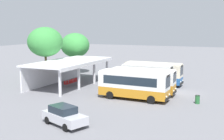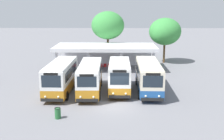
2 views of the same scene
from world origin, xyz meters
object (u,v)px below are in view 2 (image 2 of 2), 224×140
city_bus_second_in_row (90,77)px  waiting_chair_middle_seat (101,66)px  waiting_chair_fourth_seat (105,66)px  city_bus_fourth_amber (148,76)px  waiting_chair_fifth_seat (109,66)px  city_bus_nearest_orange (61,76)px  city_bus_middle_cream (119,75)px  waiting_chair_second_from_end (97,66)px  waiting_chair_end_by_column (93,66)px  waiting_chair_far_end_seat (113,66)px  litter_bin_apron (58,113)px

city_bus_second_in_row → waiting_chair_middle_seat: 10.62m
city_bus_second_in_row → waiting_chair_fourth_seat: 10.72m
city_bus_fourth_amber → waiting_chair_fifth_seat: 11.10m
city_bus_nearest_orange → waiting_chair_middle_seat: size_ratio=9.26×
city_bus_nearest_orange → city_bus_second_in_row: 3.03m
city_bus_middle_cream → city_bus_fourth_amber: size_ratio=0.81×
waiting_chair_second_from_end → city_bus_fourth_amber: bearing=-58.9°
waiting_chair_second_from_end → waiting_chair_fifth_seat: same height
waiting_chair_end_by_column → waiting_chair_second_from_end: 0.59m
city_bus_second_in_row → waiting_chair_end_by_column: 10.71m
waiting_chair_second_from_end → waiting_chair_middle_seat: size_ratio=1.00×
waiting_chair_second_from_end → waiting_chair_middle_seat: (0.59, -0.05, 0.00)m
waiting_chair_end_by_column → waiting_chair_fourth_seat: same height
city_bus_second_in_row → city_bus_middle_cream: (3.03, 0.40, 0.06)m
waiting_chair_end_by_column → waiting_chair_far_end_seat: size_ratio=1.00×
city_bus_fourth_amber → litter_bin_apron: 10.87m
city_bus_fourth_amber → waiting_chair_fourth_seat: (-4.93, 10.16, -1.21)m
city_bus_second_in_row → litter_bin_apron: city_bus_second_in_row is taller
city_bus_middle_cream → waiting_chair_middle_seat: 10.52m
waiting_chair_fifth_seat → litter_bin_apron: 17.72m
city_bus_middle_cream → waiting_chair_fifth_seat: bearing=97.3°
city_bus_nearest_orange → city_bus_middle_cream: size_ratio=1.21×
city_bus_middle_cream → waiting_chair_fourth_seat: city_bus_middle_cream is taller
waiting_chair_middle_seat → waiting_chair_far_end_seat: size_ratio=1.00×
waiting_chair_second_from_end → litter_bin_apron: bearing=-96.4°
waiting_chair_middle_seat → waiting_chair_second_from_end: bearing=175.3°
waiting_chair_middle_seat → waiting_chair_fifth_seat: (1.19, 0.04, 0.00)m
city_bus_nearest_orange → city_bus_middle_cream: (6.05, 0.33, 0.01)m
waiting_chair_fourth_seat → waiting_chair_end_by_column: bearing=179.3°
city_bus_second_in_row → waiting_chair_far_end_seat: (2.31, 10.62, -1.19)m
waiting_chair_far_end_seat → city_bus_middle_cream: bearing=-86.0°
city_bus_fourth_amber → waiting_chair_fifth_seat: size_ratio=9.44×
litter_bin_apron → city_bus_middle_cream: bearing=54.8°
waiting_chair_middle_seat → waiting_chair_fifth_seat: same height
waiting_chair_second_from_end → waiting_chair_fourth_seat: bearing=0.2°
city_bus_fourth_amber → waiting_chair_fourth_seat: bearing=115.9°
city_bus_nearest_orange → litter_bin_apron: city_bus_nearest_orange is taller
waiting_chair_fourth_seat → waiting_chair_far_end_seat: size_ratio=1.00×
waiting_chair_end_by_column → waiting_chair_fourth_seat: bearing=-0.7°
waiting_chair_fourth_seat → litter_bin_apron: 17.62m
waiting_chair_fifth_seat → city_bus_second_in_row: bearing=-99.2°
waiting_chair_second_from_end → waiting_chair_middle_seat: same height
waiting_chair_end_by_column → waiting_chair_fourth_seat: 1.78m
city_bus_second_in_row → waiting_chair_fifth_seat: 10.79m
city_bus_nearest_orange → waiting_chair_middle_seat: bearing=71.2°
city_bus_middle_cream → waiting_chair_fourth_seat: 10.45m
waiting_chair_second_from_end → waiting_chair_fifth_seat: size_ratio=1.00×
waiting_chair_second_from_end → waiting_chair_fourth_seat: same height
city_bus_second_in_row → city_bus_fourth_amber: (6.05, 0.44, 0.02)m
city_bus_middle_cream → city_bus_fourth_amber: (3.03, 0.04, -0.04)m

